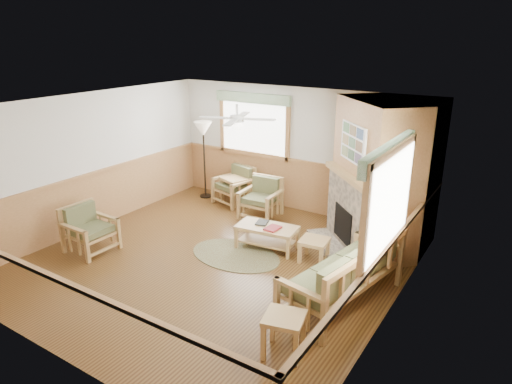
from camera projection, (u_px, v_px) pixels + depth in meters
The scene contains 24 objects.
floor at pixel (215, 262), 7.93m from camera, with size 6.00×6.00×0.01m, color #503316.
ceiling at pixel (210, 105), 7.03m from camera, with size 6.00×6.00×0.01m, color white.
wall_back at pixel (298, 150), 9.86m from camera, with size 6.00×0.02×2.70m, color silver.
wall_front at pixel (48, 261), 5.09m from camera, with size 6.00×0.02×2.70m, color silver.
wall_left at pixel (92, 162), 9.00m from camera, with size 0.02×6.00×2.70m, color silver.
wall_right at pixel (395, 228), 5.95m from camera, with size 0.02×6.00×2.70m, color silver.
wainscot at pixel (214, 233), 7.74m from camera, with size 6.00×6.00×1.10m, color #A87545, non-canonical shape.
fireplace at pixel (375, 177), 8.07m from camera, with size 2.20×2.20×2.70m, color #A87545, non-canonical shape.
window_back at pixel (254, 92), 10.00m from camera, with size 1.90×0.16×1.50m, color white, non-canonical shape.
window_right at pixel (396, 142), 5.42m from camera, with size 0.16×1.90×1.50m, color white, non-canonical shape.
ceiling_fan at pixel (237, 107), 7.13m from camera, with size 1.24×1.24×0.36m, color white, non-canonical shape.
sofa at pixel (343, 273), 6.59m from camera, with size 0.85×2.08×0.96m, color #AA854F, non-canonical shape.
armchair_back_left at pixel (234, 185), 10.52m from camera, with size 0.76×0.76×0.86m, color #AA854F, non-canonical shape.
armchair_back_right at pixel (261, 198), 9.71m from camera, with size 0.75×0.75×0.84m, color #AA854F, non-canonical shape.
armchair_left at pixel (90, 229), 8.19m from camera, with size 0.75×0.75×0.84m, color #AA854F, non-canonical shape.
coffee_table at pixel (267, 237), 8.34m from camera, with size 1.10×0.55×0.44m, color #AA854F, non-canonical shape.
end_table_chairs at pixel (236, 190), 10.53m from camera, with size 0.55×0.53×0.62m, color #AA854F, non-canonical shape.
end_table_sofa at pixel (284, 335), 5.58m from camera, with size 0.48×0.46×0.54m, color #AA854F, non-canonical shape.
footstool at pixel (314, 250), 7.89m from camera, with size 0.47×0.47×0.40m, color #AA854F, non-canonical shape.
braided_rug at pixel (236, 255), 8.14m from camera, with size 1.70×1.70×0.01m, color brown.
floor_lamp_left at pixel (204, 160), 10.75m from camera, with size 0.42×0.42×1.84m, color black, non-canonical shape.
floor_lamp_right at pixel (386, 227), 7.37m from camera, with size 0.36×0.36×1.57m, color black, non-canonical shape.
book_red at pixel (273, 227), 8.14m from camera, with size 0.22×0.30×0.03m, color maroon.
book_dark at pixel (262, 222), 8.39m from camera, with size 0.20×0.27×0.03m, color black.
Camera 1 is at (4.41, -5.58, 3.77)m, focal length 32.00 mm.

